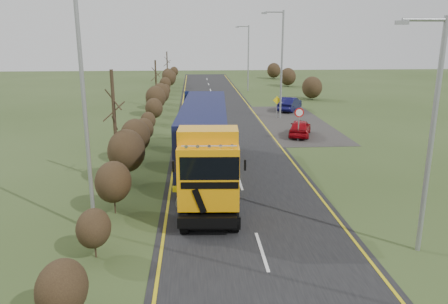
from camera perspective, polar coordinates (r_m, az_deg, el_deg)
ground at (r=20.15m, az=3.21°, el=-7.52°), size 160.00×160.00×0.00m
road at (r=29.57m, az=0.82°, el=-0.04°), size 8.00×120.00×0.02m
layby at (r=40.21m, az=8.91°, el=3.85°), size 6.00×18.00×0.02m
lane_markings at (r=29.27m, az=0.87°, el=-0.16°), size 7.52×116.00×0.01m
hedgerow at (r=27.28m, az=-11.45°, el=1.84°), size 2.24×102.04×6.05m
lorry at (r=23.51m, az=-2.53°, el=1.75°), size 3.10×14.75×4.08m
car_red_hatchback at (r=34.75m, az=9.90°, el=3.12°), size 2.65×4.12×1.31m
car_blue_sedan at (r=46.33m, az=8.58°, el=6.22°), size 3.37×4.53×1.43m
streetlight_near at (r=16.63m, az=25.31°, el=2.66°), size 1.78×0.18×8.34m
streetlight_mid at (r=41.55m, az=7.38°, el=11.84°), size 2.09×0.20×9.86m
streetlight_far at (r=62.03m, az=3.09°, el=12.49°), size 1.90×0.18×8.94m
left_pole at (r=17.29m, az=-17.79°, el=5.89°), size 0.16×0.16×10.37m
speed_sign at (r=32.83m, az=9.76°, el=4.43°), size 0.69×0.10×2.51m
warning_board at (r=42.11m, az=6.92°, el=6.19°), size 0.79×0.11×2.08m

